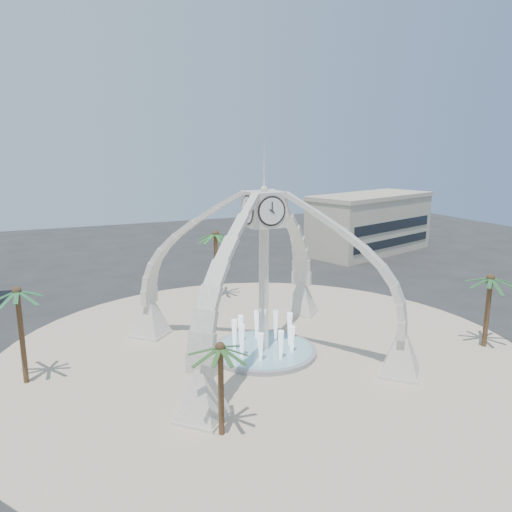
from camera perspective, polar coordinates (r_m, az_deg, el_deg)
name	(u,v)px	position (r m, az deg, el deg)	size (l,w,h in m)	color
ground	(264,354)	(38.56, 0.86, -11.13)	(140.00, 140.00, 0.00)	#282828
plaza	(264,354)	(38.55, 0.86, -11.09)	(40.00, 40.00, 0.06)	#CDB198
clock_tower	(264,271)	(36.45, 0.90, -1.73)	(17.94, 17.94, 16.30)	silver
fountain	(264,350)	(38.44, 0.87, -10.73)	(8.00, 8.00, 3.62)	#99999C
building_ne	(370,223)	(75.74, 12.90, 3.70)	(21.87, 14.17, 8.60)	#C2B897
palm_east	(491,279)	(42.07, 25.25, -2.38)	(4.67, 4.67, 6.34)	brown
palm_west	(17,293)	(35.39, -25.64, -3.80)	(4.44, 4.44, 7.07)	brown
palm_north	(216,235)	(50.23, -4.65, 2.44)	(5.60, 5.60, 7.64)	brown
palm_south	(220,348)	(26.65, -4.10, -10.50)	(3.78, 3.78, 5.77)	brown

